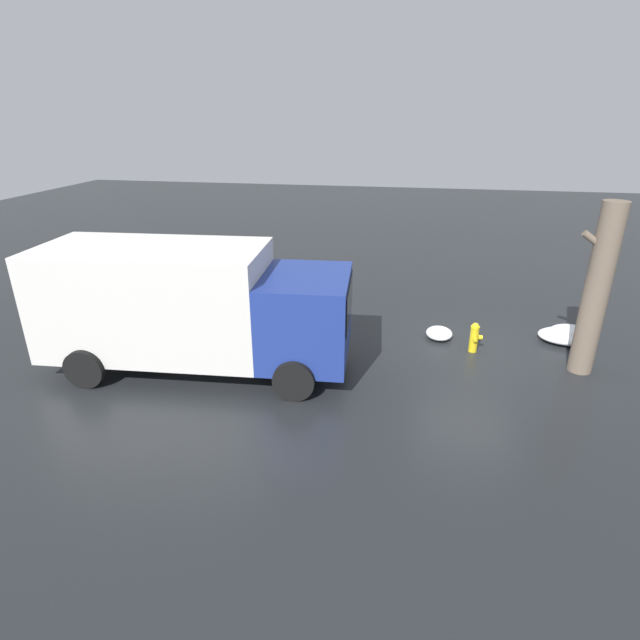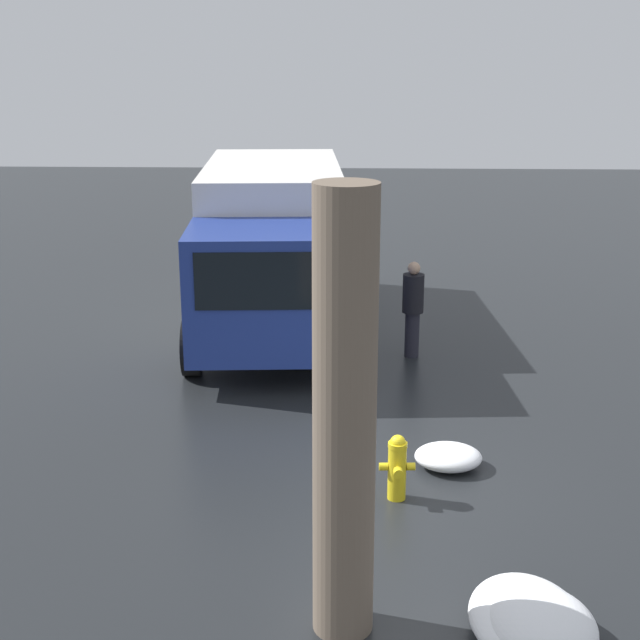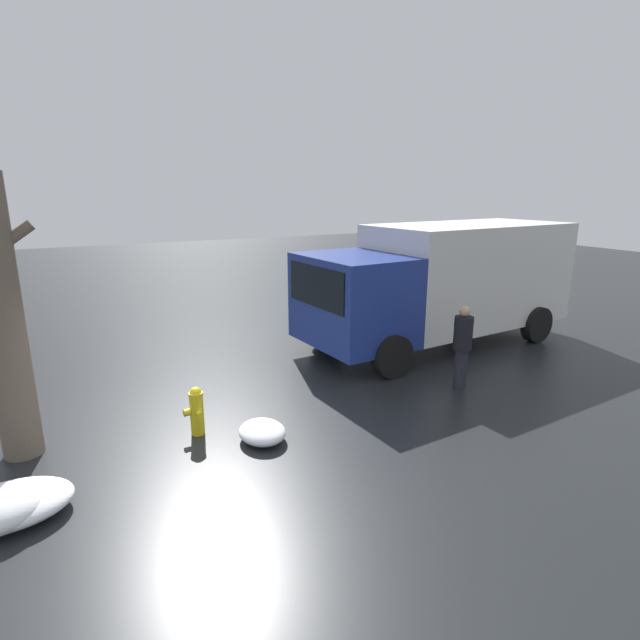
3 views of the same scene
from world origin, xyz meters
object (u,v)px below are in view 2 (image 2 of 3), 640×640
Objects in this scene: tree_trunk at (344,419)px; pedestrian at (413,305)px; delivery_truck at (273,242)px; fire_hydrant at (397,466)px.

pedestrian is (7.41, -1.07, -1.12)m from tree_trunk.
tree_trunk is at bearing 94.94° from delivery_truck.
delivery_truck is at bearing -166.11° from fire_hydrant.
delivery_truck is 4.40× the size of pedestrian.
fire_hydrant is 0.48× the size of pedestrian.
pedestrian is (5.01, -0.48, 0.48)m from fire_hydrant.
delivery_truck reaches higher than pedestrian.
pedestrian is (-1.66, -2.48, -0.71)m from delivery_truck.
tree_trunk is 9.19m from delivery_truck.
tree_trunk reaches higher than fire_hydrant.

